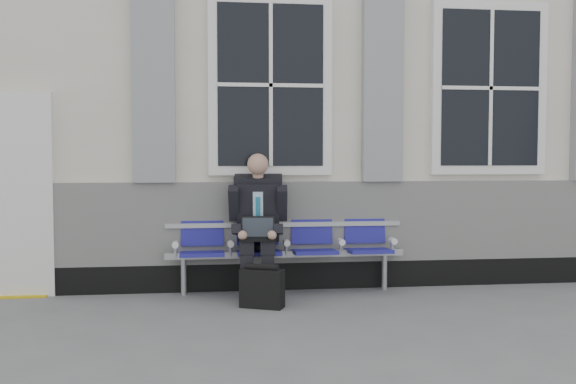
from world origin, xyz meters
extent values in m
plane|color=slate|center=(0.00, 0.00, 0.00)|extent=(70.00, 70.00, 0.00)
cube|color=silver|center=(0.00, 3.50, 2.10)|extent=(14.00, 4.00, 4.20)
cube|color=black|center=(0.00, 1.47, 0.15)|extent=(14.00, 0.10, 0.30)
cube|color=silver|center=(0.00, 1.46, 0.75)|extent=(14.00, 0.08, 0.90)
cube|color=gray|center=(-3.40, 1.44, 2.40)|extent=(0.45, 0.14, 2.40)
cube|color=gray|center=(-0.90, 1.44, 2.40)|extent=(0.45, 0.14, 2.40)
cube|color=white|center=(-2.15, 1.46, 2.25)|extent=(1.35, 0.10, 1.95)
cube|color=black|center=(-2.15, 1.41, 2.25)|extent=(1.15, 0.02, 1.75)
cube|color=white|center=(0.35, 1.46, 2.25)|extent=(1.35, 0.10, 1.95)
cube|color=black|center=(0.35, 1.41, 2.25)|extent=(1.15, 0.02, 1.75)
cube|color=black|center=(-5.00, 1.60, 1.05)|extent=(0.95, 0.30, 2.10)
cube|color=gold|center=(-5.00, 1.48, 0.01)|extent=(0.95, 0.30, 0.02)
cube|color=#9EA0A3|center=(-2.00, 1.30, 0.42)|extent=(2.60, 0.07, 0.07)
cube|color=#9EA0A3|center=(-2.00, 1.42, 0.73)|extent=(2.60, 0.05, 0.05)
cylinder|color=#9EA0A3|center=(-3.10, 1.30, 0.20)|extent=(0.06, 0.06, 0.39)
cylinder|color=#9EA0A3|center=(-0.90, 1.30, 0.20)|extent=(0.06, 0.06, 0.39)
cube|color=navy|center=(-2.90, 1.22, 0.45)|extent=(0.46, 0.42, 0.07)
cube|color=navy|center=(-2.90, 1.43, 0.71)|extent=(0.46, 0.10, 0.40)
cube|color=navy|center=(-2.30, 1.22, 0.45)|extent=(0.46, 0.42, 0.07)
cube|color=navy|center=(-2.30, 1.43, 0.71)|extent=(0.46, 0.10, 0.40)
cube|color=navy|center=(-1.70, 1.22, 0.45)|extent=(0.46, 0.42, 0.07)
cube|color=navy|center=(-1.70, 1.43, 0.71)|extent=(0.46, 0.10, 0.40)
cube|color=navy|center=(-1.10, 1.22, 0.45)|extent=(0.46, 0.42, 0.07)
cube|color=navy|center=(-1.10, 1.43, 0.71)|extent=(0.46, 0.10, 0.40)
cylinder|color=white|center=(-3.18, 1.25, 0.55)|extent=(0.07, 0.12, 0.07)
cylinder|color=white|center=(-2.60, 1.25, 0.55)|extent=(0.07, 0.12, 0.07)
cylinder|color=white|center=(-2.00, 1.25, 0.55)|extent=(0.07, 0.12, 0.07)
cylinder|color=white|center=(-1.40, 1.25, 0.55)|extent=(0.07, 0.12, 0.07)
cylinder|color=white|center=(-0.82, 1.25, 0.55)|extent=(0.07, 0.12, 0.07)
cube|color=black|center=(-2.45, 0.82, 0.05)|extent=(0.15, 0.29, 0.10)
cube|color=black|center=(-2.24, 0.80, 0.05)|extent=(0.15, 0.29, 0.10)
cube|color=black|center=(-2.45, 0.89, 0.25)|extent=(0.14, 0.15, 0.47)
cube|color=black|center=(-2.23, 0.86, 0.25)|extent=(0.14, 0.15, 0.47)
cube|color=black|center=(-2.42, 1.12, 0.54)|extent=(0.20, 0.49, 0.15)
cube|color=black|center=(-2.21, 1.10, 0.54)|extent=(0.20, 0.49, 0.15)
cube|color=black|center=(-2.29, 1.32, 0.90)|extent=(0.48, 0.41, 0.67)
cube|color=#BEE5FA|center=(-2.31, 1.19, 0.92)|extent=(0.12, 0.11, 0.38)
cube|color=teal|center=(-2.31, 1.18, 0.90)|extent=(0.06, 0.09, 0.32)
cube|color=black|center=(-2.30, 1.29, 1.22)|extent=(0.53, 0.30, 0.15)
cylinder|color=tan|center=(-2.30, 1.24, 1.29)|extent=(0.12, 0.12, 0.11)
sphere|color=tan|center=(-2.31, 1.17, 1.40)|extent=(0.22, 0.22, 0.22)
cube|color=black|center=(-2.56, 1.24, 0.98)|extent=(0.14, 0.31, 0.40)
cube|color=black|center=(-2.05, 1.19, 0.98)|extent=(0.14, 0.31, 0.40)
cube|color=black|center=(-2.54, 1.05, 0.73)|extent=(0.13, 0.34, 0.15)
cube|color=black|center=(-2.11, 1.00, 0.73)|extent=(0.13, 0.34, 0.15)
sphere|color=tan|center=(-2.49, 0.89, 0.68)|extent=(0.10, 0.10, 0.10)
sphere|color=tan|center=(-2.19, 0.86, 0.68)|extent=(0.10, 0.10, 0.10)
cube|color=black|center=(-2.33, 0.96, 0.63)|extent=(0.38, 0.28, 0.02)
cube|color=black|center=(-2.32, 1.08, 0.74)|extent=(0.36, 0.13, 0.23)
cube|color=black|center=(-2.32, 1.08, 0.74)|extent=(0.33, 0.11, 0.19)
cube|color=black|center=(-2.31, 0.63, 0.19)|extent=(0.46, 0.33, 0.38)
cylinder|color=black|center=(-2.31, 0.63, 0.40)|extent=(0.33, 0.19, 0.07)
camera|label=1|loc=(-2.82, -5.55, 1.48)|focal=40.00mm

